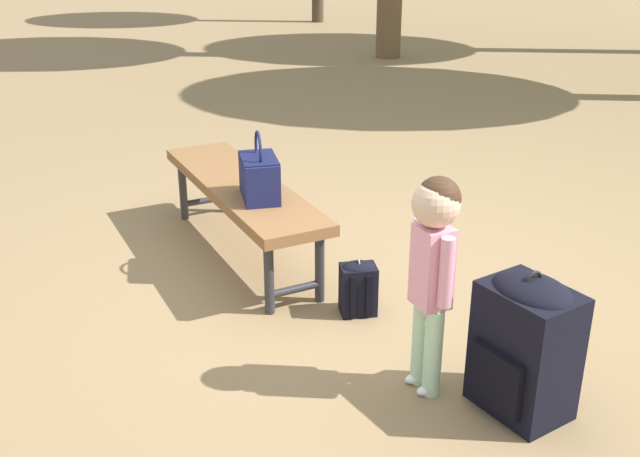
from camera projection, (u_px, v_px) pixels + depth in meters
The scene contains 6 objects.
ground_plane at pixel (355, 304), 3.87m from camera, with size 40.00×40.00×0.00m, color #8C704C.
park_bench at pixel (242, 192), 4.26m from camera, with size 1.65×0.71×0.45m.
handbag at pixel (259, 175), 3.97m from camera, with size 0.37×0.30×0.37m.
child_standing at pixel (433, 253), 2.95m from camera, with size 0.25×0.19×0.94m.
backpack_large at pixel (526, 342), 2.95m from camera, with size 0.39×0.35×0.62m.
backpack_small at pixel (358, 286), 3.73m from camera, with size 0.20×0.22×0.30m.
Camera 1 is at (2.57, -2.25, 1.87)m, focal length 42.26 mm.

